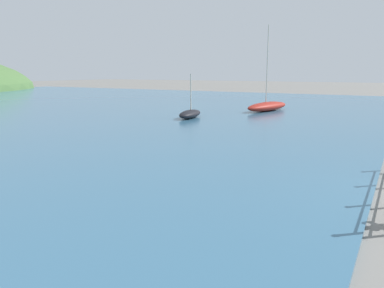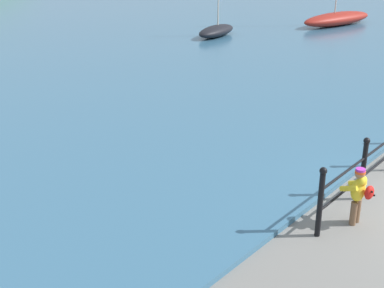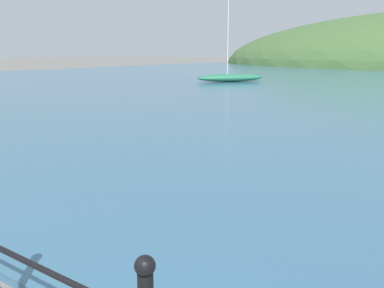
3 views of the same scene
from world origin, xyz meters
TOP-DOWN VIEW (x-y plane):
  - boat_far_right at (-13.78, 26.10)m, footprint 3.78×4.52m

SIDE VIEW (x-z plane):
  - boat_far_right at x=-13.78m, z-range -2.48..3.27m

